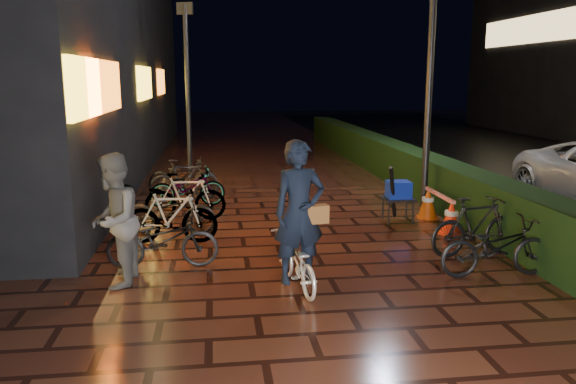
{
  "coord_description": "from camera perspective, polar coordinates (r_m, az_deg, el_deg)",
  "views": [
    {
      "loc": [
        -1.55,
        -7.29,
        2.75
      ],
      "look_at": [
        -0.5,
        0.73,
        1.1
      ],
      "focal_mm": 35.0,
      "sensor_mm": 36.0,
      "label": 1
    }
  ],
  "objects": [
    {
      "name": "ground",
      "position": [
        7.94,
        4.31,
        -8.76
      ],
      "size": [
        80.0,
        80.0,
        0.0
      ],
      "primitive_type": "plane",
      "color": "#381911",
      "rests_on": "ground"
    },
    {
      "name": "hedge",
      "position": [
        16.19,
        10.07,
        3.38
      ],
      "size": [
        0.7,
        20.0,
        1.0
      ],
      "primitive_type": "cube",
      "color": "black",
      "rests_on": "ground"
    },
    {
      "name": "bystander_person",
      "position": [
        7.77,
        -17.28,
        -2.78
      ],
      "size": [
        0.74,
        0.92,
        1.8
      ],
      "primitive_type": "imported",
      "rotation": [
        0.0,
        0.0,
        -1.65
      ],
      "color": "#504F51",
      "rests_on": "ground"
    },
    {
      "name": "lamp_post_hedge",
      "position": [
        11.59,
        14.22,
        11.58
      ],
      "size": [
        0.49,
        0.16,
        5.14
      ],
      "color": "black",
      "rests_on": "ground"
    },
    {
      "name": "lamp_post_sf",
      "position": [
        15.72,
        -10.18,
        10.77
      ],
      "size": [
        0.44,
        0.22,
        4.7
      ],
      "color": "black",
      "rests_on": "ground"
    },
    {
      "name": "cyclist",
      "position": [
        7.31,
        1.04,
        -4.43
      ],
      "size": [
        0.77,
        1.45,
        1.99
      ],
      "color": "white",
      "rests_on": "ground"
    },
    {
      "name": "traffic_barrier",
      "position": [
        10.94,
        15.08,
        -1.73
      ],
      "size": [
        0.41,
        1.57,
        0.63
      ],
      "color": "#FF2A0D",
      "rests_on": "ground"
    },
    {
      "name": "cart_assembly",
      "position": [
        11.06,
        11.11,
        0.01
      ],
      "size": [
        0.62,
        0.62,
        1.13
      ],
      "color": "black",
      "rests_on": "ground"
    },
    {
      "name": "parked_bikes_storefront",
      "position": [
        11.19,
        -11.04,
        -0.57
      ],
      "size": [
        1.89,
        6.06,
        0.94
      ],
      "color": "black",
      "rests_on": "ground"
    },
    {
      "name": "parked_bikes_hedge",
      "position": [
        8.8,
        19.49,
        -4.32
      ],
      "size": [
        1.77,
        1.59,
        0.94
      ],
      "color": "black",
      "rests_on": "ground"
    }
  ]
}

